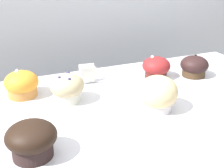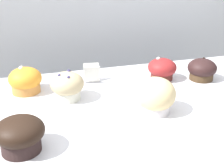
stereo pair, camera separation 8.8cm
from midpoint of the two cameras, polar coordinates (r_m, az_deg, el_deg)
wall_back at (r=1.41m, az=-1.07°, el=5.99°), size 3.20×0.10×1.80m
muffin_front_center at (r=0.67m, az=-12.90°, el=-9.06°), size 0.11×0.11×0.08m
muffin_back_left at (r=0.82m, az=11.24°, el=-2.23°), size 0.11×0.11×0.10m
muffin_back_right at (r=0.88m, az=-5.37°, el=-0.39°), size 0.10×0.10×0.09m
muffin_front_left at (r=0.95m, az=-13.04°, el=0.55°), size 0.10×0.10×0.08m
muffin_front_right at (r=1.04m, az=11.55°, el=2.64°), size 0.09×0.09×0.08m
muffin_back_center at (r=1.08m, az=18.41°, el=2.48°), size 0.09×0.09×0.07m
price_card at (r=1.00m, az=-1.21°, el=1.93°), size 0.06×0.05×0.06m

